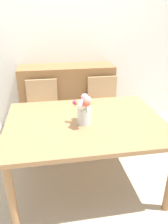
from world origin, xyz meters
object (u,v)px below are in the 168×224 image
object	(u,v)px
chair_right	(104,105)
dresser	(67,98)
flower_vase	(84,109)
chair_left	(43,109)
dining_table	(86,128)

from	to	relation	value
chair_right	dresser	bearing A→B (deg)	-40.45
flower_vase	chair_left	bearing A→B (deg)	111.88
dresser	chair_left	bearing A→B (deg)	-132.49
chair_right	dresser	world-z (taller)	dresser
chair_left	flower_vase	world-z (taller)	flower_vase
dresser	chair_right	bearing A→B (deg)	-40.45
chair_right	dresser	size ratio (longest dim) A/B	0.64
chair_left	dresser	bearing A→B (deg)	-132.49
dining_table	chair_right	bearing A→B (deg)	65.31
dresser	dining_table	bearing A→B (deg)	-87.75
chair_left	chair_right	bearing A→B (deg)	-180.00
dresser	flower_vase	bearing A→B (deg)	-89.02
dining_table	chair_right	distance (m)	1.03
dining_table	flower_vase	distance (m)	0.24
chair_left	dresser	world-z (taller)	dresser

